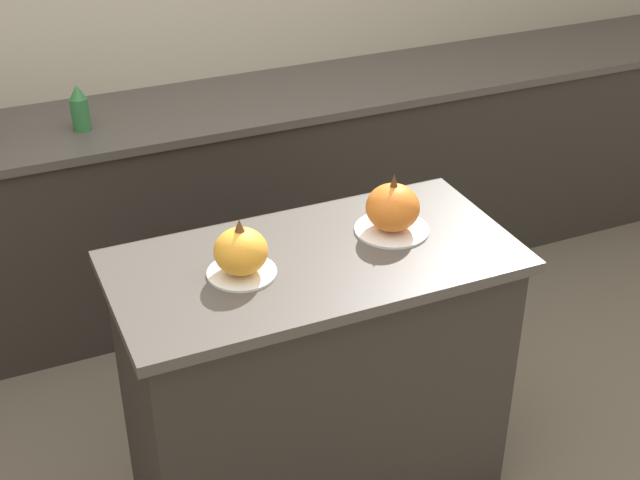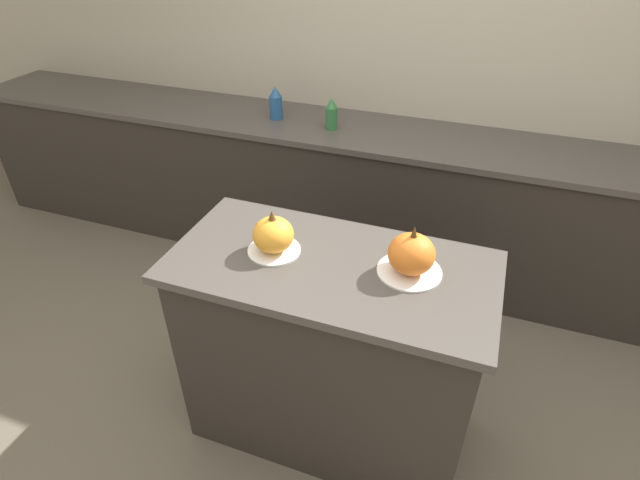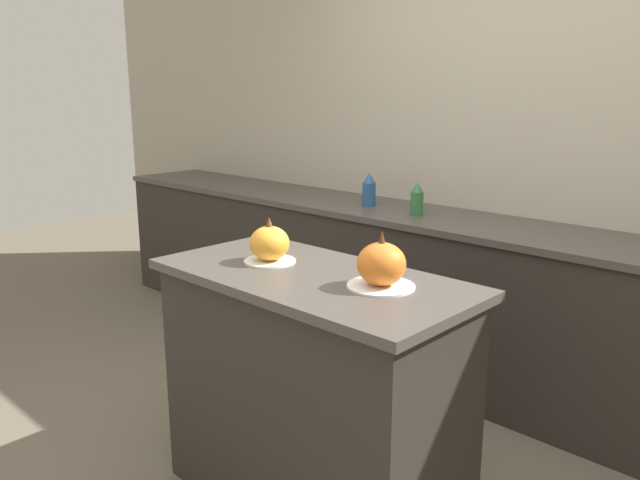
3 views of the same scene
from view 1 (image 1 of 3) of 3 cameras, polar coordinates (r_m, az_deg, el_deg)
The scene contains 6 objects.
wall_back at distance 3.94m, azimuth -10.30°, elevation 14.48°, with size 8.00×0.06×2.50m.
kitchen_island at distance 2.88m, azimuth -0.30°, elevation -9.08°, with size 1.20×0.60×0.95m.
back_counter at distance 3.93m, azimuth -8.02°, elevation 2.19°, with size 6.00×0.60×0.92m.
pumpkin_cake_left at distance 2.50m, azimuth -5.08°, elevation -0.85°, with size 0.20×0.20×0.18m.
pumpkin_cake_right at distance 2.71m, azimuth 4.67°, elevation 1.96°, with size 0.23×0.23×0.20m.
bottle_tall at distance 3.58m, azimuth -15.14°, elevation 8.13°, with size 0.07×0.07×0.18m.
Camera 1 is at (-0.88, -2.03, 2.31)m, focal length 50.00 mm.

